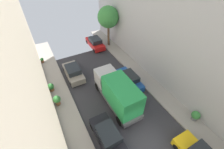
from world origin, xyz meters
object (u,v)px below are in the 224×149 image
object	(u,v)px
parked_car_left_2	(108,136)
parked_car_right_4	(95,43)
parked_car_left_3	(73,72)
delivery_truck	(117,92)
parked_car_right_3	(129,79)
potted_plant_3	(196,116)
street_tree_1	(108,17)
potted_plant_0	(51,87)
potted_plant_5	(42,60)
potted_plant_1	(57,100)

from	to	relation	value
parked_car_left_2	parked_car_right_4	xyz separation A→B (m)	(5.40, 15.02, 0.00)
parked_car_left_3	delivery_truck	world-z (taller)	delivery_truck
parked_car_left_3	parked_car_right_3	size ratio (longest dim) A/B	1.00
parked_car_right_4	delivery_truck	xyz separation A→B (m)	(-2.70, -11.91, 1.07)
delivery_truck	parked_car_left_3	bearing A→B (deg)	112.83
potted_plant_3	parked_car_right_3	bearing A→B (deg)	111.21
potted_plant_3	parked_car_right_4	bearing A→B (deg)	99.26
parked_car_left_2	parked_car_left_3	size ratio (longest dim) A/B	1.00
delivery_truck	potted_plant_3	distance (m)	7.71
street_tree_1	potted_plant_0	world-z (taller)	street_tree_1
parked_car_left_2	delivery_truck	size ratio (longest dim) A/B	0.64
potted_plant_0	potted_plant_3	distance (m)	15.33
potted_plant_0	potted_plant_5	bearing A→B (deg)	89.96
parked_car_left_3	street_tree_1	size ratio (longest dim) A/B	0.68
parked_car_right_4	potted_plant_3	distance (m)	17.42
potted_plant_1	potted_plant_5	size ratio (longest dim) A/B	1.58
parked_car_left_3	potted_plant_0	size ratio (longest dim) A/B	4.33
potted_plant_3	delivery_truck	bearing A→B (deg)	136.14
delivery_truck	street_tree_1	xyz separation A→B (m)	(4.81, 11.22, 2.94)
street_tree_1	parked_car_right_4	bearing A→B (deg)	161.94
parked_car_right_3	potted_plant_1	xyz separation A→B (m)	(-8.27, 0.85, 0.09)
parked_car_right_3	potted_plant_0	world-z (taller)	parked_car_right_3
parked_car_right_4	parked_car_right_3	bearing A→B (deg)	-90.00
potted_plant_1	potted_plant_5	world-z (taller)	potted_plant_1
parked_car_right_3	potted_plant_5	distance (m)	12.61
potted_plant_0	potted_plant_1	xyz separation A→B (m)	(0.17, -2.34, 0.13)
potted_plant_3	potted_plant_5	xyz separation A→B (m)	(-11.25, 16.59, -0.20)
delivery_truck	potted_plant_3	size ratio (longest dim) A/B	6.31
parked_car_right_3	potted_plant_1	size ratio (longest dim) A/B	3.65
parked_car_left_3	potted_plant_0	bearing A→B (deg)	-157.05
street_tree_1	potted_plant_1	world-z (taller)	street_tree_1
delivery_truck	street_tree_1	distance (m)	12.55
parked_car_left_2	potted_plant_1	xyz separation A→B (m)	(-2.87, 5.90, 0.09)
parked_car_left_3	parked_car_right_3	bearing A→B (deg)	-39.67
potted_plant_5	parked_car_right_3	bearing A→B (deg)	-47.96
delivery_truck	parked_car_right_3	bearing A→B (deg)	35.62
parked_car_right_3	potted_plant_5	xyz separation A→B (m)	(-8.44, 9.36, -0.19)
parked_car_left_2	potted_plant_5	bearing A→B (deg)	101.92
parked_car_right_4	potted_plant_0	bearing A→B (deg)	-141.23
delivery_truck	potted_plant_0	xyz separation A→B (m)	(-5.75, 5.12, -1.11)
parked_car_left_3	potted_plant_1	xyz separation A→B (m)	(-2.87, -3.63, 0.09)
parked_car_right_4	delivery_truck	world-z (taller)	delivery_truck
parked_car_right_4	street_tree_1	size ratio (longest dim) A/B	0.68
parked_car_right_3	potted_plant_0	bearing A→B (deg)	159.32
potted_plant_0	potted_plant_5	xyz separation A→B (m)	(0.00, 6.17, -0.15)
street_tree_1	potted_plant_0	distance (m)	12.84
parked_car_left_2	street_tree_1	size ratio (longest dim) A/B	0.68
potted_plant_0	parked_car_left_2	bearing A→B (deg)	-69.70
parked_car_left_2	potted_plant_5	size ratio (longest dim) A/B	5.76
potted_plant_0	potted_plant_5	size ratio (longest dim) A/B	1.33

